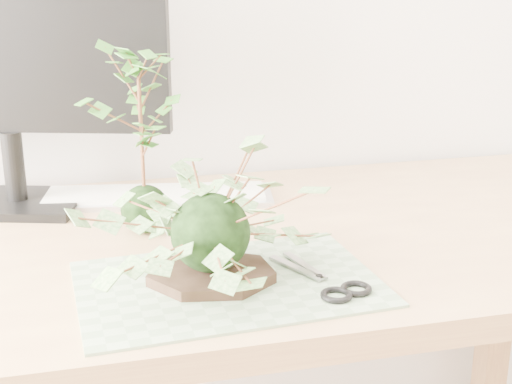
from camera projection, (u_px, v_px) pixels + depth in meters
desk at (210, 287)px, 1.17m from camera, size 1.60×0.70×0.74m
cutting_mat at (228, 283)px, 0.97m from camera, size 0.42×0.30×0.00m
stone_dish at (211, 275)px, 0.98m from camera, size 0.21×0.21×0.01m
ivy_kokedama at (210, 197)px, 0.94m from camera, size 0.32×0.32×0.22m
maple_kokedama at (139, 92)px, 1.10m from camera, size 0.23×0.23×0.33m
keyboard at (156, 196)px, 1.32m from camera, size 0.45×0.20×0.02m
monitor at (1, 45)px, 1.21m from camera, size 0.55×0.22×0.50m
scissors at (330, 287)px, 0.95m from camera, size 0.09×0.18×0.01m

